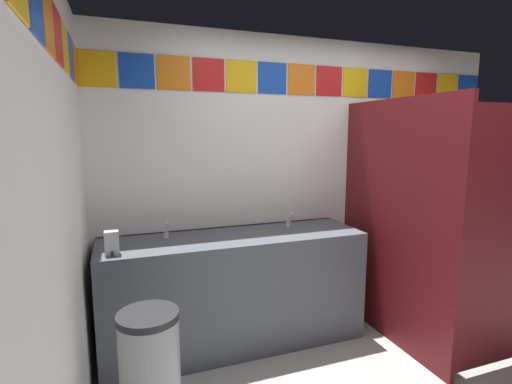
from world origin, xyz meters
name	(u,v)px	position (x,y,z in m)	size (l,w,h in m)	color
wall_back	(311,180)	(0.00, 1.54, 1.26)	(3.82, 0.09, 2.50)	white
wall_side	(42,248)	(-1.95, 0.00, 1.26)	(0.09, 2.99, 2.50)	white
vanity_counter	(235,288)	(-0.84, 1.19, 0.46)	(2.04, 0.61, 0.89)	#4C515B
faucet_left	(166,232)	(-1.35, 1.28, 0.95)	(0.04, 0.10, 0.14)	silver
faucet_right	(289,221)	(-0.33, 1.28, 0.95)	(0.04, 0.10, 0.14)	silver
soap_dispenser	(112,243)	(-1.73, 1.01, 0.97)	(0.09, 0.09, 0.16)	#B7BABF
stall_divider	(434,228)	(0.55, 0.59, 0.98)	(0.92, 1.32, 1.95)	maroon
toilet	(429,282)	(1.01, 1.06, 0.30)	(0.39, 0.49, 0.74)	white
trash_bin	(151,374)	(-1.56, 0.44, 0.36)	(0.33, 0.33, 0.73)	#999EA3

